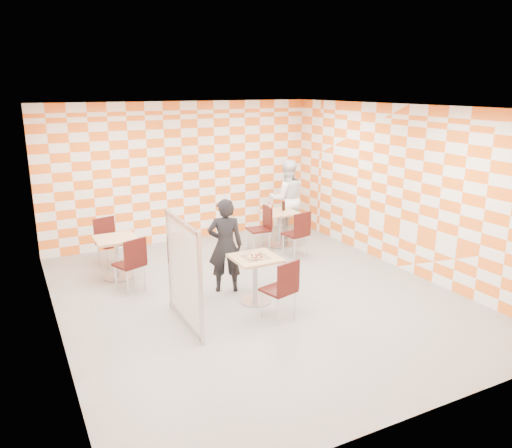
{
  "coord_description": "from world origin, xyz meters",
  "views": [
    {
      "loc": [
        -3.42,
        -6.71,
        3.3
      ],
      "look_at": [
        0.1,
        0.2,
        1.15
      ],
      "focal_mm": 35.0,
      "sensor_mm": 36.0,
      "label": 1
    }
  ],
  "objects_px": {
    "partition": "(184,273)",
    "empty_table": "(117,251)",
    "chair_main_front": "(283,286)",
    "man_white": "(287,199)",
    "sport_bottle": "(270,207)",
    "chair_second_front": "(299,231)",
    "soda_bottle": "(284,206)",
    "chair_empty_far": "(108,238)",
    "chair_second_side": "(263,225)",
    "chair_empty_near": "(132,260)",
    "main_table": "(255,272)",
    "man_dark": "(225,245)",
    "second_table": "(279,223)"
  },
  "relations": [
    {
      "from": "partition",
      "to": "empty_table",
      "type": "bearing_deg",
      "value": 101.79
    },
    {
      "from": "chair_main_front",
      "to": "partition",
      "type": "bearing_deg",
      "value": 158.28
    },
    {
      "from": "man_white",
      "to": "chair_main_front",
      "type": "bearing_deg",
      "value": 75.0
    },
    {
      "from": "chair_main_front",
      "to": "sport_bottle",
      "type": "bearing_deg",
      "value": 64.59
    },
    {
      "from": "partition",
      "to": "man_white",
      "type": "bearing_deg",
      "value": 41.72
    },
    {
      "from": "partition",
      "to": "sport_bottle",
      "type": "xyz_separation_m",
      "value": [
        2.82,
        2.7,
        0.05
      ]
    },
    {
      "from": "chair_second_front",
      "to": "soda_bottle",
      "type": "distance_m",
      "value": 0.92
    },
    {
      "from": "chair_main_front",
      "to": "chair_empty_far",
      "type": "height_order",
      "value": "same"
    },
    {
      "from": "empty_table",
      "to": "chair_second_side",
      "type": "bearing_deg",
      "value": 4.48
    },
    {
      "from": "chair_empty_near",
      "to": "chair_main_front",
      "type": "bearing_deg",
      "value": -51.14
    },
    {
      "from": "main_table",
      "to": "man_dark",
      "type": "xyz_separation_m",
      "value": [
        -0.23,
        0.64,
        0.28
      ]
    },
    {
      "from": "empty_table",
      "to": "chair_second_front",
      "type": "bearing_deg",
      "value": -7.67
    },
    {
      "from": "empty_table",
      "to": "chair_empty_near",
      "type": "bearing_deg",
      "value": -81.53
    },
    {
      "from": "chair_empty_far",
      "to": "empty_table",
      "type": "bearing_deg",
      "value": -89.39
    },
    {
      "from": "chair_empty_far",
      "to": "sport_bottle",
      "type": "bearing_deg",
      "value": -5.18
    },
    {
      "from": "chair_main_front",
      "to": "empty_table",
      "type": "bearing_deg",
      "value": 122.51
    },
    {
      "from": "sport_bottle",
      "to": "soda_bottle",
      "type": "distance_m",
      "value": 0.31
    },
    {
      "from": "chair_empty_near",
      "to": "partition",
      "type": "bearing_deg",
      "value": -76.71
    },
    {
      "from": "second_table",
      "to": "soda_bottle",
      "type": "distance_m",
      "value": 0.37
    },
    {
      "from": "soda_bottle",
      "to": "chair_empty_far",
      "type": "bearing_deg",
      "value": 174.44
    },
    {
      "from": "chair_second_front",
      "to": "chair_second_side",
      "type": "relative_size",
      "value": 1.0
    },
    {
      "from": "chair_main_front",
      "to": "partition",
      "type": "relative_size",
      "value": 0.6
    },
    {
      "from": "man_dark",
      "to": "empty_table",
      "type": "bearing_deg",
      "value": -20.64
    },
    {
      "from": "main_table",
      "to": "chair_second_front",
      "type": "height_order",
      "value": "chair_second_front"
    },
    {
      "from": "man_white",
      "to": "chair_empty_far",
      "type": "bearing_deg",
      "value": 17.76
    },
    {
      "from": "second_table",
      "to": "chair_empty_far",
      "type": "xyz_separation_m",
      "value": [
        -3.48,
        0.4,
        0.04
      ]
    },
    {
      "from": "empty_table",
      "to": "chair_second_side",
      "type": "relative_size",
      "value": 0.81
    },
    {
      "from": "soda_bottle",
      "to": "empty_table",
      "type": "bearing_deg",
      "value": -173.86
    },
    {
      "from": "chair_main_front",
      "to": "chair_second_front",
      "type": "bearing_deg",
      "value": 53.83
    },
    {
      "from": "empty_table",
      "to": "sport_bottle",
      "type": "xyz_separation_m",
      "value": [
        3.3,
        0.44,
        0.33
      ]
    },
    {
      "from": "main_table",
      "to": "empty_table",
      "type": "relative_size",
      "value": 1.0
    },
    {
      "from": "chair_empty_far",
      "to": "soda_bottle",
      "type": "relative_size",
      "value": 4.02
    },
    {
      "from": "sport_bottle",
      "to": "chair_empty_near",
      "type": "bearing_deg",
      "value": -160.14
    },
    {
      "from": "empty_table",
      "to": "man_white",
      "type": "height_order",
      "value": "man_white"
    },
    {
      "from": "empty_table",
      "to": "soda_bottle",
      "type": "height_order",
      "value": "soda_bottle"
    },
    {
      "from": "second_table",
      "to": "man_white",
      "type": "height_order",
      "value": "man_white"
    },
    {
      "from": "empty_table",
      "to": "chair_empty_near",
      "type": "xyz_separation_m",
      "value": [
        0.11,
        -0.71,
        0.04
      ]
    },
    {
      "from": "chair_second_side",
      "to": "sport_bottle",
      "type": "bearing_deg",
      "value": 36.7
    },
    {
      "from": "partition",
      "to": "chair_empty_far",
      "type": "bearing_deg",
      "value": 99.08
    },
    {
      "from": "man_white",
      "to": "sport_bottle",
      "type": "height_order",
      "value": "man_white"
    },
    {
      "from": "man_white",
      "to": "empty_table",
      "type": "bearing_deg",
      "value": 28.28
    },
    {
      "from": "man_dark",
      "to": "soda_bottle",
      "type": "bearing_deg",
      "value": -118.13
    },
    {
      "from": "main_table",
      "to": "chair_main_front",
      "type": "relative_size",
      "value": 0.81
    },
    {
      "from": "chair_second_front",
      "to": "man_dark",
      "type": "bearing_deg",
      "value": -155.28
    },
    {
      "from": "main_table",
      "to": "second_table",
      "type": "distance_m",
      "value": 2.94
    },
    {
      "from": "empty_table",
      "to": "chair_second_side",
      "type": "height_order",
      "value": "chair_second_side"
    },
    {
      "from": "chair_main_front",
      "to": "sport_bottle",
      "type": "distance_m",
      "value": 3.57
    },
    {
      "from": "chair_second_side",
      "to": "empty_table",
      "type": "bearing_deg",
      "value": -175.52
    },
    {
      "from": "main_table",
      "to": "sport_bottle",
      "type": "bearing_deg",
      "value": 57.14
    },
    {
      "from": "sport_bottle",
      "to": "man_white",
      "type": "bearing_deg",
      "value": 31.81
    }
  ]
}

